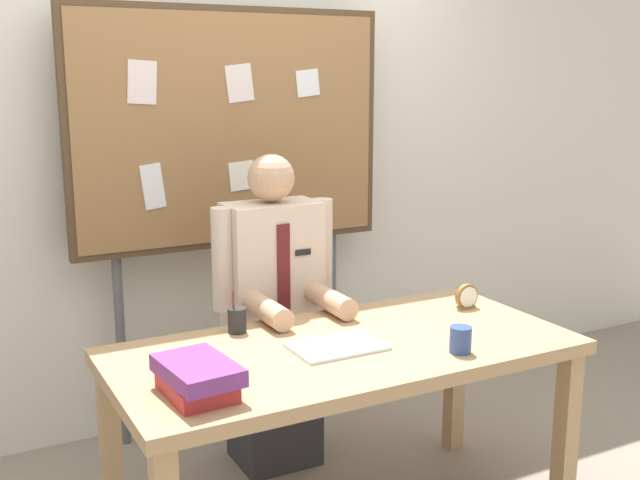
{
  "coord_description": "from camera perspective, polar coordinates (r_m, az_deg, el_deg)",
  "views": [
    {
      "loc": [
        -1.32,
        -2.3,
        1.7
      ],
      "look_at": [
        0.0,
        0.19,
        1.09
      ],
      "focal_mm": 43.55,
      "sensor_mm": 36.0,
      "label": 1
    }
  ],
  "objects": [
    {
      "name": "open_notebook",
      "position": [
        2.78,
        1.28,
        -7.83
      ],
      "size": [
        0.33,
        0.22,
        0.01
      ],
      "primitive_type": "cube",
      "rotation": [
        0.0,
        0.0,
        -0.0
      ],
      "color": "white",
      "rests_on": "desk"
    },
    {
      "name": "pen_holder",
      "position": [
        2.94,
        -6.12,
        -5.86
      ],
      "size": [
        0.07,
        0.07,
        0.16
      ],
      "color": "#262626",
      "rests_on": "desk"
    },
    {
      "name": "bulletin_board",
      "position": [
        3.61,
        -6.54,
        7.73
      ],
      "size": [
        1.5,
        0.09,
        1.99
      ],
      "color": "#4C3823",
      "rests_on": "ground_plane"
    },
    {
      "name": "desk",
      "position": [
        2.85,
        1.78,
        -9.34
      ],
      "size": [
        1.67,
        0.8,
        0.74
      ],
      "color": "tan",
      "rests_on": "ground_plane"
    },
    {
      "name": "book_stack",
      "position": [
        2.41,
        -9.01,
        -9.96
      ],
      "size": [
        0.22,
        0.31,
        0.11
      ],
      "color": "#B22D2D",
      "rests_on": "desk"
    },
    {
      "name": "person",
      "position": [
        3.36,
        -3.4,
        -6.24
      ],
      "size": [
        0.55,
        0.56,
        1.37
      ],
      "color": "#2D2D33",
      "rests_on": "ground_plane"
    },
    {
      "name": "desk_clock",
      "position": [
        3.27,
        10.73,
        -4.18
      ],
      "size": [
        0.1,
        0.04,
        0.1
      ],
      "color": "olive",
      "rests_on": "desk"
    },
    {
      "name": "back_wall",
      "position": [
        3.81,
        -7.65,
        6.86
      ],
      "size": [
        6.4,
        0.08,
        2.7
      ],
      "primitive_type": "cube",
      "color": "silver",
      "rests_on": "ground_plane"
    },
    {
      "name": "coffee_mug",
      "position": [
        2.77,
        10.29,
        -7.22
      ],
      "size": [
        0.08,
        0.08,
        0.09
      ],
      "primitive_type": "cylinder",
      "color": "#334C8C",
      "rests_on": "desk"
    }
  ]
}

